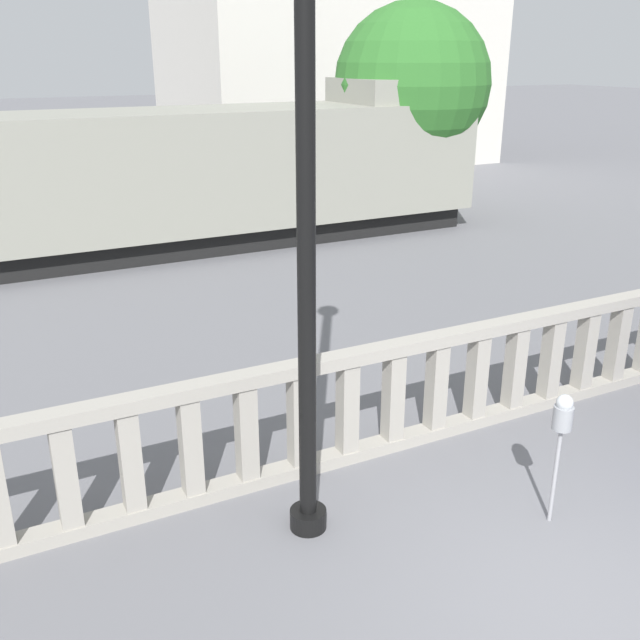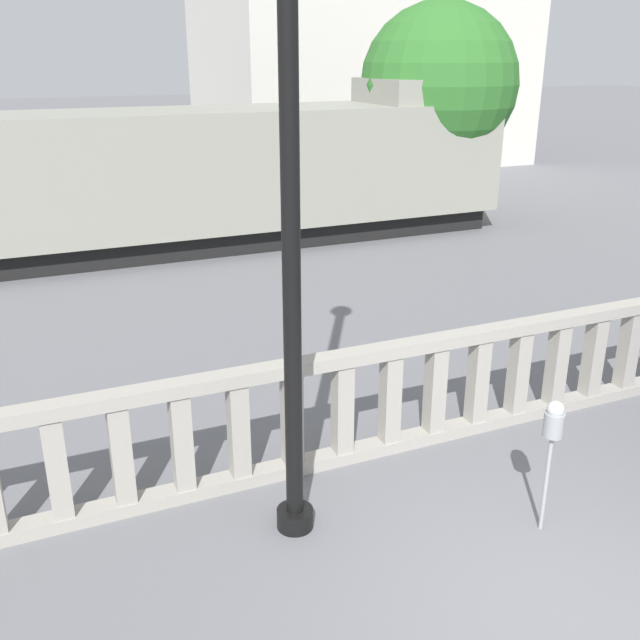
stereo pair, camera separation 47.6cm
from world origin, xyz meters
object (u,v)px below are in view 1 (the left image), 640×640
Objects in this scene: parking_meter at (562,420)px; tree_left at (412,84)px; lamppost at (306,177)px; train_near at (18,189)px.

parking_meter is 14.02m from tree_left.
lamppost is 1.09× the size of tree_left.
lamppost is 4.46× the size of parking_meter.
lamppost reaches higher than tree_left.
lamppost is 3.35m from parking_meter.
tree_left reaches higher than parking_meter.
train_near is (-3.64, 12.03, 0.57)m from parking_meter.
tree_left is at bearing 1.21° from train_near.
tree_left is at bearing 52.64° from lamppost.
train_near is at bearing 97.36° from lamppost.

